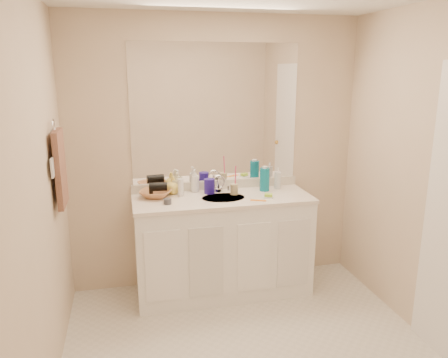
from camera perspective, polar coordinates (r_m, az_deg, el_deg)
wall_back at (r=3.91m, az=-1.08°, el=3.28°), size 2.60×0.02×2.40m
wall_front at (r=1.59m, az=19.53°, el=-14.70°), size 2.60×0.02×2.40m
wall_left at (r=2.61m, az=-23.64°, el=-3.56°), size 0.02×2.60×2.40m
wall_right at (r=3.31m, az=26.67°, el=-0.29°), size 0.02×2.60×2.40m
vanity_cabinet at (r=3.88m, az=-0.17°, el=-8.80°), size 1.50×0.55×0.85m
countertop at (r=3.73m, az=-0.17°, el=-2.57°), size 1.52×0.57×0.03m
backsplash at (r=3.96m, az=-1.01°, el=-0.74°), size 1.52×0.03×0.08m
sink_basin at (r=3.71m, az=-0.10°, el=-2.61°), size 0.37×0.37×0.02m
faucet at (r=3.86m, az=-0.70°, el=-0.90°), size 0.02×0.02×0.11m
mirror at (r=3.85m, az=-1.08°, el=8.53°), size 1.48×0.01×1.20m
blue_mug at (r=3.82m, az=-1.92°, el=-0.93°), size 0.11×0.11×0.13m
tan_cup at (r=3.79m, az=1.34°, el=-1.34°), size 0.08×0.08×0.09m
toothbrush at (r=3.76m, az=1.50°, el=0.18°), size 0.02×0.04×0.21m
mouthwash_bottle at (r=3.91m, az=5.33°, el=-0.05°), size 0.11×0.11×0.21m
clear_pump_bottle at (r=3.99m, az=7.01°, el=-0.15°), size 0.06×0.06×0.16m
soap_dish at (r=3.72m, az=5.82°, el=-2.39°), size 0.10×0.10×0.01m
green_soap at (r=3.71m, az=5.83°, el=-2.10°), size 0.08×0.07×0.02m
orange_comb at (r=3.63m, az=4.50°, el=-2.79°), size 0.13×0.08×0.01m
dark_jar at (r=3.56m, az=-7.39°, el=-2.91°), size 0.07×0.07×0.05m
extra_white_bottle at (r=3.74m, az=-5.69°, el=-1.12°), size 0.06×0.06×0.15m
soap_bottle_white at (r=3.86m, az=-3.83°, el=-0.20°), size 0.09×0.09×0.20m
soap_bottle_cream at (r=3.83m, az=-6.08°, el=-0.52°), size 0.10×0.10×0.18m
soap_bottle_yellow at (r=3.82m, az=-6.67°, el=-0.80°), size 0.12×0.12×0.15m
wicker_basket at (r=3.75m, az=-8.88°, el=-1.88°), size 0.35×0.35×0.06m
hair_dryer at (r=3.74m, az=-8.61°, el=-1.01°), size 0.16×0.09×0.08m
towel_ring at (r=3.29m, az=-21.40°, el=6.38°), size 0.01×0.11×0.11m
hand_towel at (r=3.33m, az=-20.59°, el=1.30°), size 0.04×0.32×0.55m
switch_plate at (r=3.13m, az=-21.51°, el=1.37°), size 0.01×0.08×0.13m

